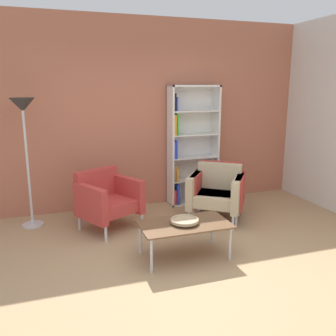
% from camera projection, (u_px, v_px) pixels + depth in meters
% --- Properties ---
extents(ground_plane, '(8.32, 8.32, 0.00)m').
position_uv_depth(ground_plane, '(190.00, 278.00, 3.62)').
color(ground_plane, tan).
extents(brick_back_panel, '(6.40, 0.12, 2.90)m').
position_uv_depth(brick_back_panel, '(132.00, 115.00, 5.57)').
color(brick_back_panel, '#B2664C').
rests_on(brick_back_panel, ground_plane).
extents(bookshelf_tall, '(0.80, 0.30, 1.90)m').
position_uv_depth(bookshelf_tall, '(189.00, 147.00, 5.77)').
color(bookshelf_tall, silver).
rests_on(bookshelf_tall, ground_plane).
extents(coffee_table_low, '(1.00, 0.56, 0.40)m').
position_uv_depth(coffee_table_low, '(185.00, 226.00, 3.99)').
color(coffee_table_low, brown).
rests_on(coffee_table_low, ground_plane).
extents(decorative_bowl, '(0.32, 0.32, 0.05)m').
position_uv_depth(decorative_bowl, '(185.00, 220.00, 3.98)').
color(decorative_bowl, tan).
rests_on(decorative_bowl, coffee_table_low).
extents(armchair_corner_red, '(0.93, 0.90, 0.78)m').
position_uv_depth(armchair_corner_red, '(107.00, 198.00, 4.82)').
color(armchair_corner_red, '#B73833').
rests_on(armchair_corner_red, ground_plane).
extents(armchair_spare_guest, '(0.95, 0.94, 0.78)m').
position_uv_depth(armchair_spare_guest, '(216.00, 191.00, 5.13)').
color(armchair_spare_guest, '#C6B289').
rests_on(armchair_spare_guest, ground_plane).
extents(armchair_by_bookshelf, '(0.94, 0.93, 0.78)m').
position_uv_depth(armchair_by_bookshelf, '(219.00, 189.00, 5.24)').
color(armchair_by_bookshelf, '#B73833').
rests_on(armchair_by_bookshelf, ground_plane).
extents(floor_lamp_torchiere, '(0.32, 0.32, 1.74)m').
position_uv_depth(floor_lamp_torchiere, '(24.00, 121.00, 4.66)').
color(floor_lamp_torchiere, silver).
rests_on(floor_lamp_torchiere, ground_plane).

